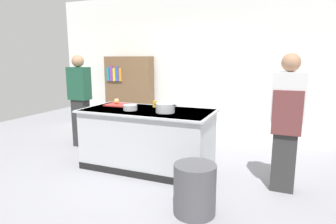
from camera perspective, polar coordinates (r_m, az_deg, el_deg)
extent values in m
plane|color=gray|center=(4.51, -3.98, -10.89)|extent=(10.00, 10.00, 0.00)
cube|color=white|center=(6.15, 4.63, 9.19)|extent=(6.40, 0.12, 3.00)
cube|color=#B7BABF|center=(4.37, -4.05, -5.38)|extent=(1.90, 0.90, 0.90)
cube|color=#B7BABF|center=(4.27, -4.13, 0.24)|extent=(1.98, 0.98, 0.03)
cube|color=black|center=(4.12, -6.85, -12.34)|extent=(1.90, 0.01, 0.10)
cube|color=red|center=(4.70, -9.92, 1.39)|extent=(0.40, 0.28, 0.02)
sphere|color=tan|center=(4.76, -10.28, 2.14)|extent=(0.09, 0.09, 0.09)
cylinder|color=#B7BABF|center=(4.03, -0.56, 0.81)|extent=(0.27, 0.27, 0.13)
cube|color=black|center=(4.08, -2.51, 1.59)|extent=(0.04, 0.02, 0.01)
cube|color=black|center=(3.97, 1.44, 1.33)|extent=(0.04, 0.02, 0.01)
cylinder|color=#B7BABF|center=(4.25, -7.59, 0.90)|extent=(0.21, 0.21, 0.08)
cylinder|color=yellow|center=(4.48, -2.69, 1.61)|extent=(0.07, 0.07, 0.10)
cylinder|color=#4C4C51|center=(3.17, 5.37, -15.12)|extent=(0.46, 0.46, 0.56)
cube|color=#313131|center=(3.90, 22.17, -8.17)|extent=(0.28, 0.20, 0.90)
cube|color=silver|center=(3.73, 22.98, 2.81)|extent=(0.38, 0.24, 0.60)
sphere|color=#A87A5B|center=(3.71, 23.44, 9.10)|extent=(0.22, 0.22, 0.22)
cube|color=brown|center=(3.64, 22.78, -0.24)|extent=(0.34, 0.02, 0.54)
cube|color=#2A2A2A|center=(5.67, -16.97, -2.09)|extent=(0.28, 0.20, 0.90)
cube|color=#1C4C36|center=(5.55, -17.39, 5.48)|extent=(0.38, 0.24, 0.60)
sphere|color=#A87A5B|center=(5.54, -17.63, 9.71)|extent=(0.22, 0.22, 0.22)
cube|color=brown|center=(6.47, -7.73, 3.43)|extent=(1.10, 0.28, 1.70)
cube|color=teal|center=(6.53, -11.91, 7.43)|extent=(0.06, 0.03, 0.30)
cube|color=purple|center=(6.48, -11.31, 7.57)|extent=(0.07, 0.03, 0.33)
cube|color=yellow|center=(6.44, -10.72, 7.37)|extent=(0.07, 0.03, 0.28)
cube|color=#3351B7|center=(6.40, -10.12, 7.54)|extent=(0.07, 0.03, 0.32)
cube|color=orange|center=(6.36, -9.54, 7.41)|extent=(0.06, 0.03, 0.29)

